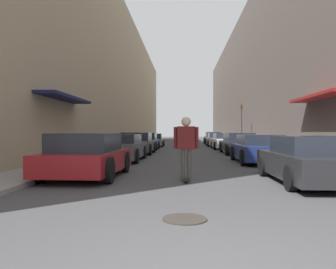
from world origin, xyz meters
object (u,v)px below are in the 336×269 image
traffic_light (242,121)px  parked_car_right_4 (217,140)px  parked_car_left_4 (153,140)px  parked_car_right_1 (258,149)px  parked_car_right_3 (224,141)px  parked_car_right_5 (213,138)px  skateboarder (186,142)px  parked_car_right_2 (238,144)px  parked_car_left_0 (87,156)px  manhole_cover (185,219)px  parked_car_left_3 (146,142)px  parked_car_right_0 (310,160)px  parked_car_left_2 (137,144)px  parked_car_left_1 (122,148)px

traffic_light → parked_car_right_4: bearing=120.7°
parked_car_left_4 → parked_car_right_1: parked_car_right_1 is taller
parked_car_right_3 → parked_car_right_4: 5.56m
parked_car_right_5 → skateboarder: skateboarder is taller
parked_car_left_4 → parked_car_right_2: bearing=-58.3°
parked_car_left_0 → parked_car_right_5: (6.34, 28.20, 0.03)m
parked_car_right_1 → parked_car_right_2: 5.95m
manhole_cover → traffic_light: (5.13, 24.06, 2.39)m
parked_car_left_3 → parked_car_right_1: size_ratio=0.96×
parked_car_left_3 → parked_car_right_0: 17.53m
parked_car_right_5 → manhole_cover: parked_car_right_5 is taller
parked_car_right_3 → parked_car_right_4: size_ratio=1.00×
parked_car_right_1 → parked_car_right_2: (0.08, 5.95, 0.03)m
parked_car_left_0 → parked_car_right_4: 23.39m
parked_car_right_2 → parked_car_left_2: bearing=-177.5°
parked_car_left_1 → parked_car_right_0: size_ratio=1.06×
parked_car_left_3 → parked_car_right_1: (6.28, -10.48, -0.02)m
parked_car_left_2 → parked_car_left_3: size_ratio=0.97×
parked_car_left_2 → traffic_light: size_ratio=1.10×
parked_car_right_4 → skateboarder: 23.46m
parked_car_left_1 → parked_car_right_4: bearing=69.8°
parked_car_right_0 → parked_car_left_1: bearing=134.0°
parked_car_left_1 → parked_car_left_4: size_ratio=1.09×
parked_car_right_1 → parked_car_right_5: (0.06, 23.16, 0.06)m
parked_car_right_3 → manhole_cover: parked_car_right_3 is taller
parked_car_left_4 → parked_car_left_2: bearing=-90.1°
parked_car_right_2 → parked_car_left_4: bearing=121.7°
parked_car_right_3 → parked_car_right_4: parked_car_right_4 is taller
parked_car_right_3 → parked_car_right_4: (-0.00, 5.56, 0.00)m
parked_car_left_4 → parked_car_right_3: 7.52m
parked_car_left_0 → parked_car_right_2: parked_car_left_0 is taller
parked_car_left_1 → parked_car_right_2: bearing=39.7°
parked_car_right_4 → parked_car_right_5: parked_car_right_5 is taller
parked_car_left_1 → traffic_light: (8.06, 13.70, 1.77)m
parked_car_left_1 → parked_car_right_4: 17.94m
parked_car_left_0 → parked_car_right_5: 28.90m
parked_car_right_5 → parked_car_left_1: bearing=-105.7°
parked_car_left_3 → parked_car_left_0: bearing=-90.0°
parked_car_right_3 → parked_car_right_5: 11.21m
parked_car_right_4 → manhole_cover: 27.39m
parked_car_left_3 → manhole_cover: (2.94, -20.16, -0.62)m
parked_car_left_3 → parked_car_right_2: bearing=-35.5°
skateboarder → parked_car_left_3: bearing=100.5°
parked_car_right_1 → parked_car_right_3: bearing=90.3°
parked_car_right_5 → parked_car_right_1: bearing=-90.1°
parked_car_left_1 → parked_car_right_5: bearing=74.3°
parked_car_left_0 → traffic_light: 21.10m
skateboarder → traffic_light: (5.08, 20.10, 1.29)m
parked_car_right_4 → skateboarder: bearing=-97.9°
parked_car_left_4 → parked_car_right_5: bearing=47.7°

